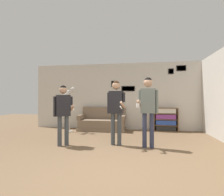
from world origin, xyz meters
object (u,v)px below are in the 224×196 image
object	(u,v)px
floor_lamp	(69,99)
person_player_foreground_center	(116,105)
bookshelf	(165,120)
couch	(102,123)
person_player_foreground_left	(63,109)
person_watcher_holding_cup	(148,104)

from	to	relation	value
floor_lamp	person_player_foreground_center	size ratio (longest dim) A/B	0.97
bookshelf	person_player_foreground_center	bearing A→B (deg)	-124.33
couch	person_player_foreground_left	xyz separation A→B (m)	(-0.53, -2.41, 0.67)
bookshelf	person_watcher_holding_cup	world-z (taller)	person_watcher_holding_cup
person_player_foreground_left	person_player_foreground_center	xyz separation A→B (m)	(1.37, 0.27, 0.09)
bookshelf	floor_lamp	bearing A→B (deg)	-168.46
bookshelf	person_player_foreground_left	world-z (taller)	person_player_foreground_left
couch	person_watcher_holding_cup	distance (m)	2.92
bookshelf	person_player_foreground_left	size ratio (longest dim) A/B	0.56
person_watcher_holding_cup	couch	bearing A→B (deg)	126.65
person_player_foreground_left	floor_lamp	bearing A→B (deg)	108.55
couch	person_player_foreground_left	world-z (taller)	person_player_foreground_left
couch	bookshelf	world-z (taller)	couch
couch	person_watcher_holding_cup	xyz separation A→B (m)	(1.68, -2.25, 0.81)
floor_lamp	person_player_foreground_center	bearing A→B (deg)	-38.58
bookshelf	floor_lamp	size ratio (longest dim) A/B	0.54
floor_lamp	person_watcher_holding_cup	distance (m)	3.31
couch	bookshelf	size ratio (longest dim) A/B	2.03
person_watcher_holding_cup	person_player_foreground_center	bearing A→B (deg)	171.73
person_player_foreground_center	person_watcher_holding_cup	distance (m)	0.84
person_player_foreground_left	person_watcher_holding_cup	bearing A→B (deg)	3.97
couch	person_player_foreground_left	distance (m)	2.55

